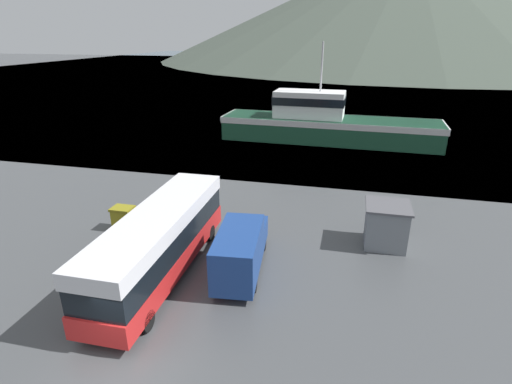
# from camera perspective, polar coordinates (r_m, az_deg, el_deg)

# --- Properties ---
(water_surface) EXTENTS (240.00, 240.00, 0.00)m
(water_surface) POSITION_cam_1_polar(r_m,az_deg,el_deg) (150.05, 11.21, 17.05)
(water_surface) COLOR #3D5160
(water_surface) RESTS_ON ground
(hill_backdrop) EXTENTS (217.61, 217.61, 47.34)m
(hill_backdrop) POSITION_cam_1_polar(r_m,az_deg,el_deg) (206.00, 20.86, 23.92)
(hill_backdrop) COLOR #424C42
(hill_backdrop) RESTS_ON ground
(tour_bus) EXTENTS (2.71, 11.25, 3.38)m
(tour_bus) POSITION_cam_1_polar(r_m,az_deg,el_deg) (20.02, -13.55, -6.69)
(tour_bus) COLOR red
(tour_bus) RESTS_ON ground
(delivery_van) EXTENTS (2.63, 6.47, 2.49)m
(delivery_van) POSITION_cam_1_polar(r_m,az_deg,el_deg) (19.95, -2.18, -8.05)
(delivery_van) COLOR navy
(delivery_van) RESTS_ON ground
(fishing_boat) EXTENTS (23.79, 6.01, 10.44)m
(fishing_boat) POSITION_cam_1_polar(r_m,az_deg,el_deg) (45.25, 9.86, 9.69)
(fishing_boat) COLOR #1E5138
(fishing_boat) RESTS_ON water_surface
(storage_bin) EXTENTS (1.28, 1.01, 1.45)m
(storage_bin) POSITION_cam_1_polar(r_m,az_deg,el_deg) (25.66, -18.41, -3.56)
(storage_bin) COLOR olive
(storage_bin) RESTS_ON ground
(dock_kiosk) EXTENTS (2.43, 2.48, 2.46)m
(dock_kiosk) POSITION_cam_1_polar(r_m,az_deg,el_deg) (23.57, 18.08, -4.47)
(dock_kiosk) COLOR slate
(dock_kiosk) RESTS_ON ground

